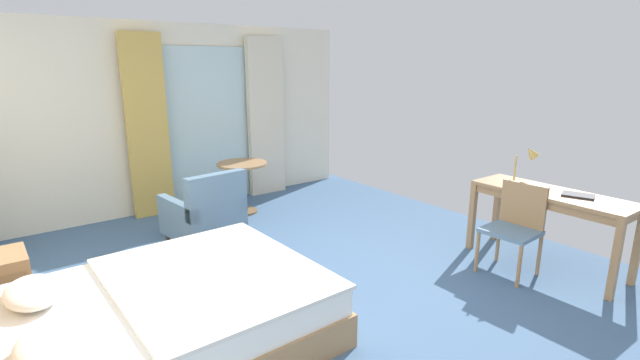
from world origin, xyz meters
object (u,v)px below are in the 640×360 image
Objects in this scene: desk_chair at (515,223)px; desk_lamp at (526,161)px; writing_desk at (551,201)px; closed_book at (578,195)px; bed at (160,318)px; armchair_by_window at (205,215)px; round_cafe_table at (242,176)px.

desk_lamp reaches higher than desk_chair.
writing_desk is at bearing -17.77° from desk_chair.
desk_lamp is 0.59m from closed_book.
writing_desk is 1.71× the size of desk_chair.
desk_lamp is (3.60, -0.64, 0.78)m from bed.
writing_desk is 3.66m from armchair_by_window.
bed reaches higher than writing_desk.
round_cafe_table is at bearing 51.16° from bed.
armchair_by_window reaches higher than closed_book.
bed is 8.01× the size of closed_book.
writing_desk is 3.77m from round_cafe_table.
desk_lamp reaches higher than bed.
writing_desk is (3.60, -0.94, 0.42)m from bed.
closed_book is at bearing -65.33° from round_cafe_table.
desk_chair is 3.29m from armchair_by_window.
writing_desk is 1.73× the size of armchair_by_window.
bed is 3.13× the size of round_cafe_table.
bed reaches higher than armchair_by_window.
writing_desk is 3.42× the size of desk_lamp.
round_cafe_table is (1.97, 2.45, 0.26)m from bed.
closed_book is 3.99m from round_cafe_table.
writing_desk is at bearing -14.69° from bed.
round_cafe_table is at bearing 117.87° from desk_lamp.
bed is at bearing 143.55° from closed_book.
desk_chair is 3.49m from round_cafe_table.
bed is at bearing -122.64° from armchair_by_window.
desk_chair is (3.20, -0.81, 0.24)m from bed.
writing_desk is at bearing -46.56° from armchair_by_window.
round_cafe_table is (0.88, 0.74, 0.18)m from armchair_by_window.
bed reaches higher than round_cafe_table.
armchair_by_window is at bearing 136.98° from desk_lamp.
bed is at bearing 165.71° from desk_chair.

